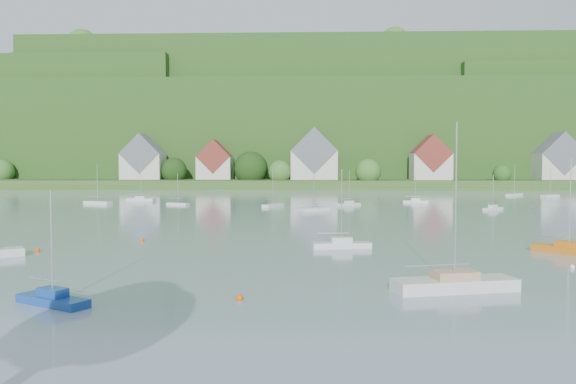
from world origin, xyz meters
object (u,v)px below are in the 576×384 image
(near_sailboat_1, at_px, (53,298))
(near_sailboat_2, at_px, (455,283))
(near_sailboat_3, at_px, (341,244))
(near_sailboat_5, at_px, (569,249))

(near_sailboat_1, bearing_deg, near_sailboat_2, 38.56)
(near_sailboat_2, bearing_deg, near_sailboat_3, 95.45)
(near_sailboat_3, bearing_deg, near_sailboat_1, -136.07)
(near_sailboat_1, bearing_deg, near_sailboat_3, 79.87)
(near_sailboat_3, height_order, near_sailboat_5, near_sailboat_5)
(near_sailboat_2, xyz_separation_m, near_sailboat_3, (-6.07, 18.27, -0.09))
(near_sailboat_3, distance_m, near_sailboat_5, 20.53)
(near_sailboat_1, height_order, near_sailboat_5, near_sailboat_5)
(near_sailboat_3, bearing_deg, near_sailboat_2, -79.34)
(near_sailboat_3, bearing_deg, near_sailboat_5, -15.78)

